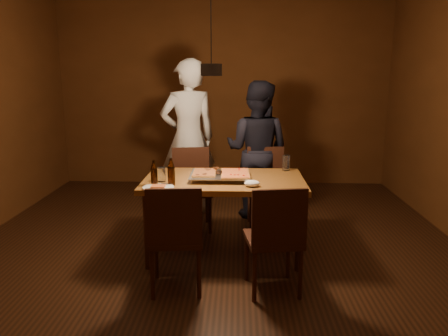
{
  "coord_description": "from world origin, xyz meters",
  "views": [
    {
      "loc": [
        0.23,
        -3.75,
        1.74
      ],
      "look_at": [
        0.1,
        0.24,
        0.85
      ],
      "focal_mm": 35.0,
      "sensor_mm": 36.0,
      "label": 1
    }
  ],
  "objects_px": {
    "beer_bottle_a": "(154,173)",
    "pizza_tray": "(220,176)",
    "dining_table": "(224,186)",
    "chair_near_left": "(175,229)",
    "plate_slice": "(158,188)",
    "chair_far_right": "(266,179)",
    "beer_bottle_b": "(171,172)",
    "diner_dark": "(257,150)",
    "diner_white": "(188,138)",
    "chair_far_left": "(192,180)",
    "pendant_lamp": "(211,68)",
    "chair_near_right": "(276,230)"
  },
  "relations": [
    {
      "from": "beer_bottle_a",
      "to": "pizza_tray",
      "type": "bearing_deg",
      "value": 24.18
    },
    {
      "from": "dining_table",
      "to": "chair_near_left",
      "type": "height_order",
      "value": "chair_near_left"
    },
    {
      "from": "plate_slice",
      "to": "chair_near_left",
      "type": "bearing_deg",
      "value": -64.35
    },
    {
      "from": "chair_far_right",
      "to": "plate_slice",
      "type": "height_order",
      "value": "chair_far_right"
    },
    {
      "from": "chair_far_right",
      "to": "beer_bottle_a",
      "type": "bearing_deg",
      "value": 43.92
    },
    {
      "from": "beer_bottle_b",
      "to": "diner_dark",
      "type": "relative_size",
      "value": 0.15
    },
    {
      "from": "dining_table",
      "to": "beer_bottle_a",
      "type": "distance_m",
      "value": 0.69
    },
    {
      "from": "beer_bottle_a",
      "to": "diner_white",
      "type": "distance_m",
      "value": 1.52
    },
    {
      "from": "chair_far_left",
      "to": "chair_far_right",
      "type": "distance_m",
      "value": 0.84
    },
    {
      "from": "diner_white",
      "to": "pendant_lamp",
      "type": "relative_size",
      "value": 1.71
    },
    {
      "from": "beer_bottle_b",
      "to": "beer_bottle_a",
      "type": "bearing_deg",
      "value": -177.76
    },
    {
      "from": "chair_far_left",
      "to": "diner_white",
      "type": "xyz_separation_m",
      "value": [
        -0.08,
        0.49,
        0.41
      ]
    },
    {
      "from": "chair_far_left",
      "to": "plate_slice",
      "type": "xyz_separation_m",
      "value": [
        -0.16,
        -1.14,
        0.22
      ]
    },
    {
      "from": "beer_bottle_b",
      "to": "diner_white",
      "type": "height_order",
      "value": "diner_white"
    },
    {
      "from": "plate_slice",
      "to": "diner_dark",
      "type": "distance_m",
      "value": 1.77
    },
    {
      "from": "plate_slice",
      "to": "chair_far_right",
      "type": "bearing_deg",
      "value": 50.35
    },
    {
      "from": "pizza_tray",
      "to": "plate_slice",
      "type": "distance_m",
      "value": 0.63
    },
    {
      "from": "chair_far_left",
      "to": "chair_near_left",
      "type": "bearing_deg",
      "value": 81.94
    },
    {
      "from": "chair_far_left",
      "to": "diner_white",
      "type": "relative_size",
      "value": 0.26
    },
    {
      "from": "chair_near_left",
      "to": "plate_slice",
      "type": "xyz_separation_m",
      "value": [
        -0.2,
        0.41,
        0.22
      ]
    },
    {
      "from": "chair_far_left",
      "to": "beer_bottle_a",
      "type": "bearing_deg",
      "value": 68.66
    },
    {
      "from": "diner_white",
      "to": "diner_dark",
      "type": "distance_m",
      "value": 0.85
    },
    {
      "from": "chair_near_right",
      "to": "beer_bottle_b",
      "type": "xyz_separation_m",
      "value": [
        -0.88,
        0.53,
        0.34
      ]
    },
    {
      "from": "beer_bottle_a",
      "to": "chair_near_right",
      "type": "bearing_deg",
      "value": -26.73
    },
    {
      "from": "plate_slice",
      "to": "beer_bottle_a",
      "type": "bearing_deg",
      "value": 116.38
    },
    {
      "from": "plate_slice",
      "to": "chair_near_right",
      "type": "bearing_deg",
      "value": -22.76
    },
    {
      "from": "plate_slice",
      "to": "pizza_tray",
      "type": "bearing_deg",
      "value": 35.39
    },
    {
      "from": "beer_bottle_b",
      "to": "chair_far_right",
      "type": "bearing_deg",
      "value": 50.37
    },
    {
      "from": "pizza_tray",
      "to": "beer_bottle_b",
      "type": "height_order",
      "value": "beer_bottle_b"
    },
    {
      "from": "dining_table",
      "to": "diner_dark",
      "type": "distance_m",
      "value": 1.19
    },
    {
      "from": "dining_table",
      "to": "pendant_lamp",
      "type": "relative_size",
      "value": 1.36
    },
    {
      "from": "dining_table",
      "to": "chair_near_left",
      "type": "distance_m",
      "value": 0.89
    },
    {
      "from": "chair_far_left",
      "to": "diner_dark",
      "type": "xyz_separation_m",
      "value": [
        0.75,
        0.38,
        0.28
      ]
    },
    {
      "from": "chair_far_right",
      "to": "chair_near_left",
      "type": "relative_size",
      "value": 1.0
    },
    {
      "from": "pizza_tray",
      "to": "diner_dark",
      "type": "distance_m",
      "value": 1.22
    },
    {
      "from": "plate_slice",
      "to": "pendant_lamp",
      "type": "height_order",
      "value": "pendant_lamp"
    },
    {
      "from": "chair_near_left",
      "to": "beer_bottle_a",
      "type": "height_order",
      "value": "beer_bottle_a"
    },
    {
      "from": "chair_far_left",
      "to": "beer_bottle_a",
      "type": "relative_size",
      "value": 2.13
    },
    {
      "from": "pizza_tray",
      "to": "beer_bottle_a",
      "type": "height_order",
      "value": "beer_bottle_a"
    },
    {
      "from": "plate_slice",
      "to": "pendant_lamp",
      "type": "bearing_deg",
      "value": 18.09
    },
    {
      "from": "dining_table",
      "to": "chair_far_right",
      "type": "bearing_deg",
      "value": 61.35
    },
    {
      "from": "pendant_lamp",
      "to": "diner_dark",
      "type": "bearing_deg",
      "value": 71.67
    },
    {
      "from": "chair_far_left",
      "to": "diner_white",
      "type": "height_order",
      "value": "diner_white"
    },
    {
      "from": "chair_far_left",
      "to": "chair_near_left",
      "type": "xyz_separation_m",
      "value": [
        0.04,
        -1.55,
        0.0
      ]
    },
    {
      "from": "chair_near_right",
      "to": "diner_white",
      "type": "distance_m",
      "value": 2.26
    },
    {
      "from": "dining_table",
      "to": "plate_slice",
      "type": "distance_m",
      "value": 0.68
    },
    {
      "from": "chair_near_left",
      "to": "pendant_lamp",
      "type": "height_order",
      "value": "pendant_lamp"
    },
    {
      "from": "diner_white",
      "to": "pendant_lamp",
      "type": "bearing_deg",
      "value": 80.08
    },
    {
      "from": "chair_near_right",
      "to": "pendant_lamp",
      "type": "bearing_deg",
      "value": 124.65
    },
    {
      "from": "chair_far_right",
      "to": "beer_bottle_a",
      "type": "relative_size",
      "value": 2.13
    }
  ]
}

